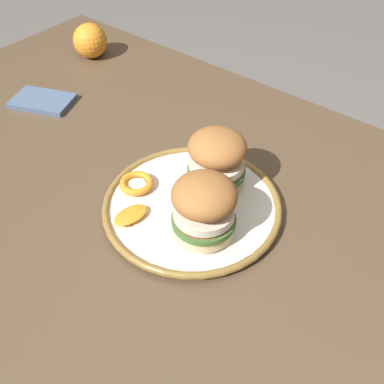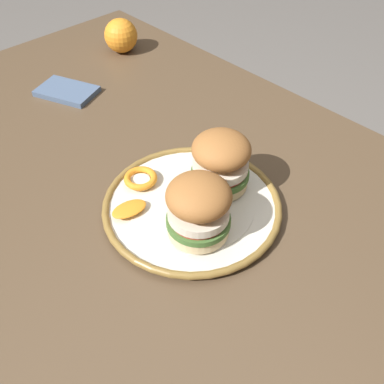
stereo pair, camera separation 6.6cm
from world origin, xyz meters
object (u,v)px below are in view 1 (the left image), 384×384
object	(u,v)px
sandwich_half_right	(203,208)
whole_orange	(90,41)
sandwich_half_left	(217,158)
dining_table	(161,243)
dinner_plate	(192,205)

from	to	relation	value
sandwich_half_right	whole_orange	distance (m)	0.65
sandwich_half_left	dining_table	bearing A→B (deg)	65.97
sandwich_half_left	sandwich_half_right	bearing A→B (deg)	116.07
whole_orange	dinner_plate	bearing A→B (deg)	153.83
dining_table	dinner_plate	xyz separation A→B (m)	(-0.04, -0.04, 0.10)
dinner_plate	sandwich_half_right	size ratio (longest dim) A/B	2.36
dinner_plate	whole_orange	distance (m)	0.59
sandwich_half_left	sandwich_half_right	xyz separation A→B (m)	(-0.05, 0.10, 0.00)
dinner_plate	dining_table	bearing A→B (deg)	39.41
sandwich_half_left	sandwich_half_right	distance (m)	0.11
sandwich_half_right	whole_orange	world-z (taller)	sandwich_half_right
dining_table	dinner_plate	world-z (taller)	dinner_plate
sandwich_half_left	sandwich_half_right	size ratio (longest dim) A/B	1.03
dining_table	sandwich_half_left	bearing A→B (deg)	-114.03
dinner_plate	whole_orange	bearing A→B (deg)	-26.17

